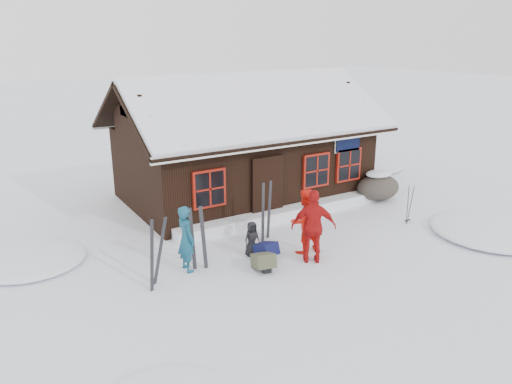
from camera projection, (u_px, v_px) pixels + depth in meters
The scene contains 15 objects.
ground at pixel (288, 253), 13.41m from camera, with size 120.00×120.00×0.00m, color white.
mountain_hut at pixel (243, 153), 17.74m from camera, with size 8.90×6.09×4.42m.
snow_drift at pixel (286, 213), 15.94m from camera, with size 7.60×0.60×0.35m, color white.
snow_mounds at pixel (297, 221), 15.75m from camera, with size 20.60×13.20×0.48m.
skier_teal at pixel (186, 239), 12.21m from camera, with size 0.62×0.40×1.69m, color navy.
skier_orange_left at pixel (304, 221), 13.23m from camera, with size 0.86×0.67×1.77m, color red.
skier_orange_right at pixel (314, 227), 12.63m from camera, with size 1.14×0.47×1.94m, color #B21212.
skier_crouched at pixel (252, 239), 13.13m from camera, with size 0.47×0.30×0.96m, color black.
boulder at pixel (378, 187), 17.60m from camera, with size 1.64×1.23×0.96m.
ski_pair_left at pixel (156, 253), 11.50m from camera, with size 0.63×0.38×1.67m.
ski_pair_mid at pixel (198, 239), 12.28m from camera, with size 0.46×0.14×1.70m.
ski_pair_right at pixel (266, 212), 14.08m from camera, with size 0.44×0.19×1.76m.
ski_poles at pixel (409, 205), 15.40m from camera, with size 0.22×0.11×1.24m.
backpack_blue at pixel (266, 252), 13.06m from camera, with size 0.46×0.61×0.33m, color #0F1241.
backpack_olive at pixel (263, 264), 12.39m from camera, with size 0.48×0.64×0.35m, color #454531.
Camera 1 is at (-7.11, -10.05, 5.63)m, focal length 35.00 mm.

